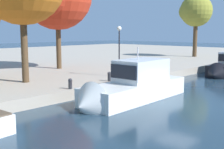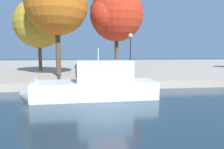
% 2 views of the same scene
% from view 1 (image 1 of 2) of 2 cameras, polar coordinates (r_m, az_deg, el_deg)
% --- Properties ---
extents(ground_plane, '(220.00, 220.00, 0.00)m').
position_cam_1_polar(ground_plane, '(20.69, 12.52, -5.71)').
color(ground_plane, '#1E3342').
extents(motor_yacht_1, '(10.25, 3.22, 4.74)m').
position_cam_1_polar(motor_yacht_1, '(21.31, 3.65, -2.71)').
color(motor_yacht_1, silver).
rests_on(motor_yacht_1, ground_plane).
extents(mooring_bollard_0, '(0.31, 0.31, 0.79)m').
position_cam_1_polar(mooring_bollard_0, '(25.11, -0.52, -0.30)').
color(mooring_bollard_0, '#2D2D33').
rests_on(mooring_bollard_0, dock_promenade).
extents(mooring_bollard_1, '(0.30, 0.30, 0.79)m').
position_cam_1_polar(mooring_bollard_1, '(21.84, -7.99, -1.66)').
color(mooring_bollard_1, '#2D2D33').
rests_on(mooring_bollard_1, dock_promenade).
extents(lamp_post, '(0.41, 0.41, 4.63)m').
position_cam_1_polar(lamp_post, '(27.49, 1.39, 5.67)').
color(lamp_post, black).
rests_on(lamp_post, dock_promenade).
extents(tree_4, '(5.27, 5.66, 10.19)m').
position_cam_1_polar(tree_4, '(52.17, 15.44, 11.48)').
color(tree_4, '#4C3823').
rests_on(tree_4, dock_promenade).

